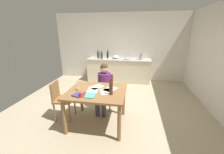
# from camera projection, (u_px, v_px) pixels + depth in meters

# --- Properties ---
(ground_plane) EXTENTS (5.20, 5.20, 0.04)m
(ground_plane) POSITION_uv_depth(u_px,v_px,m) (108.00, 110.00, 3.64)
(ground_plane) COLOR tan
(wall_back) EXTENTS (5.20, 0.12, 2.60)m
(wall_back) POSITION_uv_depth(u_px,v_px,m) (120.00, 47.00, 5.67)
(wall_back) COLOR silver
(wall_back) RESTS_ON ground
(kitchen_counter) EXTENTS (2.45, 0.64, 0.90)m
(kitchen_counter) POSITION_uv_depth(u_px,v_px,m) (119.00, 70.00, 5.59)
(kitchen_counter) COLOR beige
(kitchen_counter) RESTS_ON ground
(dining_table) EXTENTS (1.17, 0.99, 0.77)m
(dining_table) POSITION_uv_depth(u_px,v_px,m) (97.00, 96.00, 2.89)
(dining_table) COLOR olive
(dining_table) RESTS_ON ground
(chair_at_table) EXTENTS (0.41, 0.41, 0.87)m
(chair_at_table) POSITION_uv_depth(u_px,v_px,m) (105.00, 89.00, 3.63)
(chair_at_table) COLOR olive
(chair_at_table) RESTS_ON ground
(person_seated) EXTENTS (0.33, 0.60, 1.19)m
(person_seated) POSITION_uv_depth(u_px,v_px,m) (104.00, 85.00, 3.44)
(person_seated) COLOR #592666
(person_seated) RESTS_ON ground
(chair_side_empty) EXTENTS (0.44, 0.44, 0.88)m
(chair_side_empty) POSITION_uv_depth(u_px,v_px,m) (61.00, 98.00, 3.15)
(chair_side_empty) COLOR olive
(chair_side_empty) RESTS_ON ground
(coffee_mug) EXTENTS (0.12, 0.08, 0.10)m
(coffee_mug) POSITION_uv_depth(u_px,v_px,m) (82.00, 94.00, 2.57)
(coffee_mug) COLOR #D84C3F
(coffee_mug) RESTS_ON dining_table
(candlestick) EXTENTS (0.06, 0.06, 0.23)m
(candlestick) POSITION_uv_depth(u_px,v_px,m) (78.00, 87.00, 2.86)
(candlestick) COLOR gold
(candlestick) RESTS_ON dining_table
(book_magazine) EXTENTS (0.18, 0.24, 0.02)m
(book_magazine) POSITION_uv_depth(u_px,v_px,m) (90.00, 95.00, 2.63)
(book_magazine) COLOR #4DACA4
(book_magazine) RESTS_ON dining_table
(book_cookery) EXTENTS (0.23, 0.29, 0.02)m
(book_cookery) POSITION_uv_depth(u_px,v_px,m) (79.00, 94.00, 2.68)
(book_cookery) COLOR #4A3678
(book_cookery) RESTS_ON dining_table
(paper_letter) EXTENTS (0.34, 0.36, 0.00)m
(paper_letter) POSITION_uv_depth(u_px,v_px,m) (97.00, 87.00, 3.05)
(paper_letter) COLOR white
(paper_letter) RESTS_ON dining_table
(paper_bill) EXTENTS (0.31, 0.35, 0.00)m
(paper_bill) POSITION_uv_depth(u_px,v_px,m) (106.00, 92.00, 2.81)
(paper_bill) COLOR white
(paper_bill) RESTS_ON dining_table
(paper_envelope) EXTENTS (0.32, 0.36, 0.00)m
(paper_envelope) POSITION_uv_depth(u_px,v_px,m) (110.00, 89.00, 2.94)
(paper_envelope) COLOR white
(paper_envelope) RESTS_ON dining_table
(paper_receipt) EXTENTS (0.24, 0.31, 0.00)m
(paper_receipt) POSITION_uv_depth(u_px,v_px,m) (92.00, 91.00, 2.86)
(paper_receipt) COLOR white
(paper_receipt) RESTS_ON dining_table
(wine_bottle_on_table) EXTENTS (0.07, 0.07, 0.32)m
(wine_bottle_on_table) POSITION_uv_depth(u_px,v_px,m) (111.00, 88.00, 2.65)
(wine_bottle_on_table) COLOR #593319
(wine_bottle_on_table) RESTS_ON dining_table
(sink_unit) EXTENTS (0.36, 0.36, 0.24)m
(sink_unit) POSITION_uv_depth(u_px,v_px,m) (128.00, 59.00, 5.39)
(sink_unit) COLOR #B2B7BC
(sink_unit) RESTS_ON kitchen_counter
(bottle_oil) EXTENTS (0.06, 0.06, 0.31)m
(bottle_oil) POSITION_uv_depth(u_px,v_px,m) (98.00, 55.00, 5.59)
(bottle_oil) COLOR black
(bottle_oil) RESTS_ON kitchen_counter
(bottle_vinegar) EXTENTS (0.08, 0.08, 0.31)m
(bottle_vinegar) POSITION_uv_depth(u_px,v_px,m) (100.00, 55.00, 5.61)
(bottle_vinegar) COLOR #8C999E
(bottle_vinegar) RESTS_ON kitchen_counter
(bottle_wine_red) EXTENTS (0.07, 0.07, 0.30)m
(bottle_wine_red) POSITION_uv_depth(u_px,v_px,m) (102.00, 55.00, 5.42)
(bottle_wine_red) COLOR #593319
(bottle_wine_red) RESTS_ON kitchen_counter
(bottle_sauce) EXTENTS (0.07, 0.07, 0.32)m
(bottle_sauce) POSITION_uv_depth(u_px,v_px,m) (108.00, 55.00, 5.55)
(bottle_sauce) COLOR black
(bottle_sauce) RESTS_ON kitchen_counter
(mixing_bowl) EXTENTS (0.27, 0.27, 0.12)m
(mixing_bowl) POSITION_uv_depth(u_px,v_px,m) (116.00, 57.00, 5.48)
(mixing_bowl) COLOR white
(mixing_bowl) RESTS_ON kitchen_counter
(stovetop_kettle) EXTENTS (0.18, 0.18, 0.22)m
(stovetop_kettle) POSITION_uv_depth(u_px,v_px,m) (141.00, 57.00, 5.29)
(stovetop_kettle) COLOR #B7BABF
(stovetop_kettle) RESTS_ON kitchen_counter
(wine_glass_near_sink) EXTENTS (0.07, 0.07, 0.15)m
(wine_glass_near_sink) POSITION_uv_depth(u_px,v_px,m) (121.00, 55.00, 5.55)
(wine_glass_near_sink) COLOR silver
(wine_glass_near_sink) RESTS_ON kitchen_counter
(wine_glass_by_kettle) EXTENTS (0.07, 0.07, 0.15)m
(wine_glass_by_kettle) POSITION_uv_depth(u_px,v_px,m) (118.00, 55.00, 5.57)
(wine_glass_by_kettle) COLOR silver
(wine_glass_by_kettle) RESTS_ON kitchen_counter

